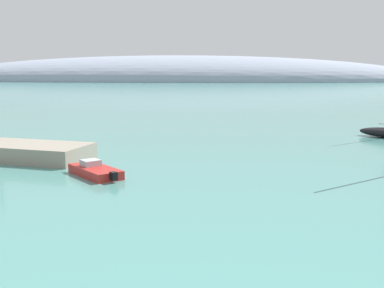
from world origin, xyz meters
name	(u,v)px	position (x,y,z in m)	size (l,w,h in m)	color
distant_ridge	(176,81)	(-22.26, 231.00, 0.00)	(245.33, 58.47, 24.47)	#8E99AD
motorboat_red_alongside_breakwater	(95,171)	(-8.41, 21.34, 0.33)	(4.35, 4.62, 0.98)	red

